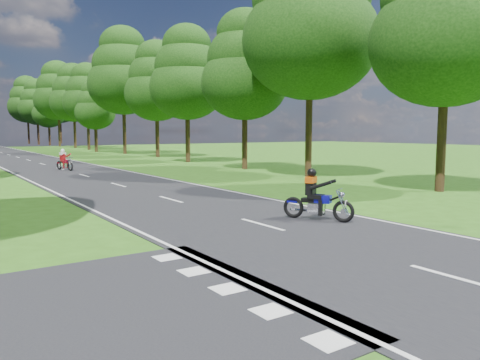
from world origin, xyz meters
TOP-DOWN VIEW (x-y plane):
  - ground at (0.00, 0.00)m, footprint 160.00×160.00m
  - main_road at (0.00, 50.00)m, footprint 7.00×140.00m
  - road_markings at (-0.14, 48.13)m, footprint 7.40×140.00m
  - treeline at (1.43, 60.06)m, footprint 40.00×115.35m
  - rider_near_blue at (1.81, 1.61)m, footprint 1.44×1.96m
  - rider_far_red at (-0.02, 24.56)m, footprint 1.03×1.86m

SIDE VIEW (x-z plane):
  - ground at x=0.00m, z-range 0.00..0.00m
  - main_road at x=0.00m, z-range 0.00..0.02m
  - road_markings at x=-0.14m, z-range 0.02..0.03m
  - rider_far_red at x=-0.02m, z-range 0.02..1.49m
  - rider_near_blue at x=1.81m, z-range 0.02..1.59m
  - treeline at x=1.43m, z-range 0.86..15.65m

